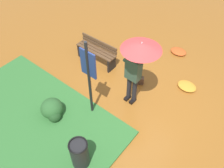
# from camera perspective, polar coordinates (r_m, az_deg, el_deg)

# --- Properties ---
(ground_plane) EXTENTS (18.00, 18.00, 0.00)m
(ground_plane) POSITION_cam_1_polar(r_m,az_deg,el_deg) (6.58, 5.65, -4.86)
(ground_plane) COLOR brown
(grass_verge) EXTENTS (4.80, 4.00, 0.05)m
(grass_verge) POSITION_cam_1_polar(r_m,az_deg,el_deg) (6.44, -22.81, -11.26)
(grass_verge) COLOR #2D662D
(grass_verge) RESTS_ON ground_plane
(person_with_umbrella) EXTENTS (0.96, 0.96, 2.04)m
(person_with_umbrella) POSITION_cam_1_polar(r_m,az_deg,el_deg) (5.55, 6.27, 6.24)
(person_with_umbrella) COLOR black
(person_with_umbrella) RESTS_ON ground_plane
(info_sign_post) EXTENTS (0.44, 0.07, 2.30)m
(info_sign_post) POSITION_cam_1_polar(r_m,az_deg,el_deg) (5.34, -5.67, 2.84)
(info_sign_post) COLOR black
(info_sign_post) RESTS_ON ground_plane
(handbag) EXTENTS (0.33, 0.27, 0.37)m
(handbag) POSITION_cam_1_polar(r_m,az_deg,el_deg) (7.04, 6.52, 0.95)
(handbag) COLOR #4C3323
(handbag) RESTS_ON ground_plane
(park_bench) EXTENTS (1.40, 0.38, 0.75)m
(park_bench) POSITION_cam_1_polar(r_m,az_deg,el_deg) (7.58, -3.72, 7.98)
(park_bench) COLOR black
(park_bench) RESTS_ON ground_plane
(trash_bin) EXTENTS (0.42, 0.42, 0.83)m
(trash_bin) POSITION_cam_1_polar(r_m,az_deg,el_deg) (5.31, -7.87, -16.55)
(trash_bin) COLOR black
(trash_bin) RESTS_ON ground_plane
(shrub_cluster) EXTENTS (0.64, 0.58, 0.52)m
(shrub_cluster) POSITION_cam_1_polar(r_m,az_deg,el_deg) (6.31, -14.32, -6.08)
(shrub_cluster) COLOR #285628
(shrub_cluster) RESTS_ON ground_plane
(leaf_pile_near_person) EXTENTS (0.55, 0.44, 0.12)m
(leaf_pile_near_person) POSITION_cam_1_polar(r_m,az_deg,el_deg) (8.43, 15.90, 7.65)
(leaf_pile_near_person) COLOR #B74C1E
(leaf_pile_near_person) RESTS_ON ground_plane
(leaf_pile_by_bench) EXTENTS (0.56, 0.45, 0.12)m
(leaf_pile_by_bench) POSITION_cam_1_polar(r_m,az_deg,el_deg) (7.26, 17.80, -0.49)
(leaf_pile_by_bench) COLOR #C68428
(leaf_pile_by_bench) RESTS_ON ground_plane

